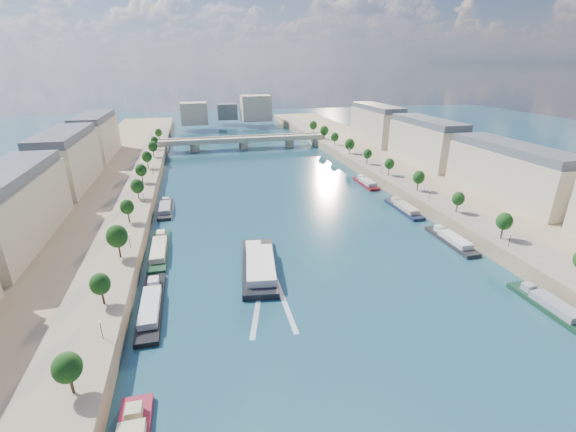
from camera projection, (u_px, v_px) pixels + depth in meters
ground at (285, 212)px, 150.01m from camera, size 700.00×700.00×0.00m
quay_left at (83, 223)px, 133.15m from camera, size 44.00×520.00×5.00m
quay_right at (448, 192)px, 165.01m from camera, size 44.00×520.00×5.00m
pave_left at (128, 212)px, 135.53m from camera, size 14.00×520.00×0.10m
pave_right at (418, 189)px, 160.75m from camera, size 14.00×520.00×0.10m
trees_left at (133, 195)px, 135.76m from camera, size 4.80×268.80×8.26m
trees_right at (403, 170)px, 167.32m from camera, size 4.80×268.80×8.26m
lamps_left at (137, 214)px, 126.49m from camera, size 0.36×200.36×4.28m
lamps_right at (403, 180)px, 163.25m from camera, size 0.36×200.36×4.28m
buildings_left at (44, 177)px, 135.93m from camera, size 16.00×226.00×23.20m
buildings_right at (462, 152)px, 173.55m from camera, size 16.00×226.00×23.20m
skyline at (232, 110)px, 343.33m from camera, size 79.00×42.00×22.00m
bridge at (243, 141)px, 258.44m from camera, size 112.00×12.00×8.15m
tour_barge at (259, 265)px, 107.76m from camera, size 13.44×32.95×4.34m
wake at (271, 302)px, 93.35m from camera, size 11.12×26.02×0.04m
moored_barges_left at (151, 311)px, 88.63m from camera, size 5.00×162.34×3.60m
moored_barges_right at (462, 247)px, 119.15m from camera, size 5.00×161.04×3.60m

